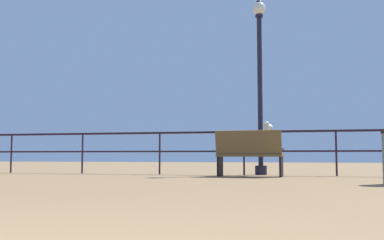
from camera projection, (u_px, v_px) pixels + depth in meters
The scene contains 4 objects.
pier_railing at pixel (244, 142), 10.57m from camera, with size 20.92×0.05×1.05m.
bench_near_left at pixel (249, 152), 9.75m from camera, with size 1.48×0.75×1.01m.
lamppost_center at pixel (260, 74), 10.89m from camera, with size 0.33×0.33×4.35m.
seagull_on_rail at pixel (268, 126), 10.45m from camera, with size 0.26×0.43×0.21m.
Camera 1 is at (1.24, -0.96, 0.46)m, focal length 41.75 mm.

